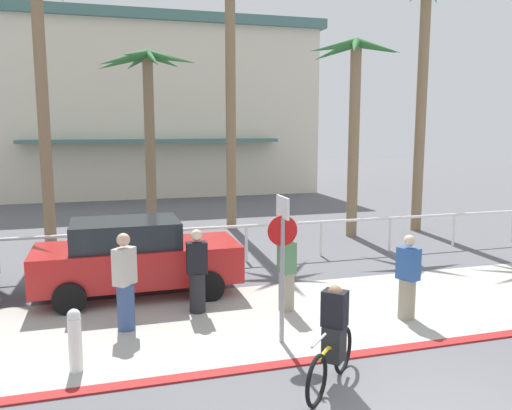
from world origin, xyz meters
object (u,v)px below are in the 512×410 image
at_px(palm_tree_3, 38,49).
at_px(palm_tree_4, 148,89).
at_px(bollard_1, 75,340).
at_px(palm_tree_5, 230,23).
at_px(stop_sign_bike_lane, 282,248).
at_px(pedestrian_3, 287,273).
at_px(cyclist_yellow_1, 333,338).
at_px(pedestrian_0, 125,285).
at_px(palm_tree_6, 354,92).
at_px(pedestrian_1, 408,281).
at_px(palm_tree_7, 425,41).
at_px(pedestrian_2, 197,275).
at_px(car_red_1, 135,256).

distance_m(palm_tree_3, palm_tree_4, 3.79).
xyz_separation_m(bollard_1, palm_tree_5, (4.97, 10.40, 6.76)).
distance_m(stop_sign_bike_lane, pedestrian_3, 1.84).
bearing_deg(cyclist_yellow_1, pedestrian_0, 133.57).
bearing_deg(bollard_1, palm_tree_3, 97.40).
bearing_deg(palm_tree_6, pedestrian_3, -126.00).
bearing_deg(palm_tree_3, bollard_1, -82.60).
bearing_deg(palm_tree_4, pedestrian_1, -69.16).
xyz_separation_m(palm_tree_4, pedestrian_3, (1.86, -9.22, -4.20)).
height_order(palm_tree_6, pedestrian_3, palm_tree_6).
bearing_deg(palm_tree_7, bollard_1, -144.15).
xyz_separation_m(pedestrian_0, pedestrian_2, (1.41, 0.54, -0.06)).
bearing_deg(palm_tree_3, palm_tree_6, -7.99).
distance_m(stop_sign_bike_lane, car_red_1, 4.15).
xyz_separation_m(bollard_1, palm_tree_3, (-1.21, 9.31, 5.47)).
xyz_separation_m(cyclist_yellow_1, pedestrian_2, (-1.36, 3.46, 0.10)).
xyz_separation_m(cyclist_yellow_1, pedestrian_1, (2.46, 1.96, 0.08)).
xyz_separation_m(palm_tree_5, pedestrian_1, (1.08, -9.89, -6.50)).
distance_m(cyclist_yellow_1, pedestrian_0, 4.03).
relative_size(car_red_1, cyclist_yellow_1, 2.93).
bearing_deg(stop_sign_bike_lane, palm_tree_5, 81.10).
distance_m(palm_tree_3, pedestrian_3, 10.63).
bearing_deg(pedestrian_1, palm_tree_6, 71.26).
bearing_deg(bollard_1, palm_tree_5, 64.48).
xyz_separation_m(bollard_1, pedestrian_0, (0.81, 1.47, 0.34)).
xyz_separation_m(stop_sign_bike_lane, palm_tree_7, (7.90, 8.00, 4.93)).
height_order(palm_tree_3, cyclist_yellow_1, palm_tree_3).
bearing_deg(palm_tree_3, pedestrian_0, -75.55).
bearing_deg(pedestrian_1, palm_tree_3, 129.52).
bearing_deg(pedestrian_3, stop_sign_bike_lane, -112.48).
bearing_deg(palm_tree_5, pedestrian_0, -114.96).
bearing_deg(cyclist_yellow_1, palm_tree_3, 114.04).
relative_size(palm_tree_7, pedestrian_2, 5.13).
bearing_deg(pedestrian_1, palm_tree_7, 55.64).
relative_size(pedestrian_2, pedestrian_3, 1.00).
height_order(pedestrian_0, pedestrian_1, pedestrian_0).
distance_m(palm_tree_6, pedestrian_3, 8.79).
distance_m(palm_tree_4, pedestrian_0, 10.32).
bearing_deg(stop_sign_bike_lane, palm_tree_7, 45.37).
xyz_separation_m(bollard_1, palm_tree_4, (2.12, 10.84, 4.48)).
distance_m(palm_tree_4, pedestrian_3, 10.30).
bearing_deg(stop_sign_bike_lane, pedestrian_0, 152.24).
xyz_separation_m(bollard_1, pedestrian_1, (6.05, 0.51, 0.26)).
height_order(stop_sign_bike_lane, car_red_1, stop_sign_bike_lane).
relative_size(palm_tree_4, pedestrian_3, 3.71).
height_order(palm_tree_3, pedestrian_2, palm_tree_3).
bearing_deg(palm_tree_4, car_red_1, -97.80).
bearing_deg(cyclist_yellow_1, palm_tree_4, 96.83).
bearing_deg(pedestrian_2, palm_tree_3, 115.19).
relative_size(palm_tree_6, pedestrian_0, 3.60).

